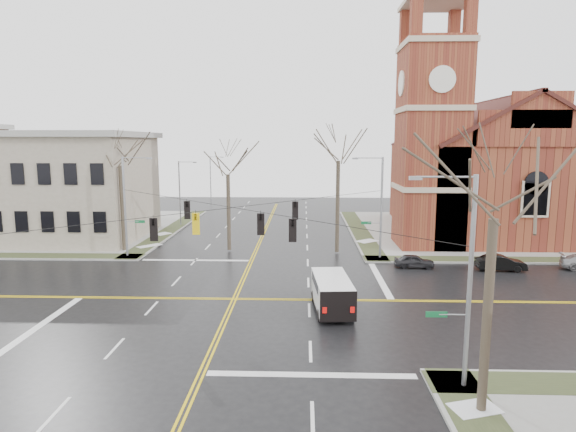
{
  "coord_description": "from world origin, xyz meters",
  "views": [
    {
      "loc": [
        4.62,
        -30.92,
        10.43
      ],
      "look_at": [
        3.4,
        6.0,
        4.73
      ],
      "focal_mm": 30.0,
      "sensor_mm": 36.0,
      "label": 1
    }
  ],
  "objects_px": {
    "tree_nw_near": "(228,169)",
    "tree_se": "(495,205)",
    "cargo_van": "(331,290)",
    "tree_nw_far": "(120,160)",
    "streetlight_north_b": "(211,178)",
    "signal_pole_ne": "(379,205)",
    "church": "(481,160)",
    "signal_pole_nw": "(127,203)",
    "streetlight_north_a": "(181,191)",
    "parked_car_a": "(414,261)",
    "tree_ne": "(338,155)",
    "signal_pole_se": "(466,276)",
    "parked_car_b": "(501,263)"
  },
  "relations": [
    {
      "from": "parked_car_a",
      "to": "tree_se",
      "type": "xyz_separation_m",
      "value": [
        -2.35,
        -22.0,
        7.6
      ]
    },
    {
      "from": "tree_nw_near",
      "to": "tree_nw_far",
      "type": "bearing_deg",
      "value": -177.83
    },
    {
      "from": "tree_nw_near",
      "to": "tree_ne",
      "type": "relative_size",
      "value": 0.85
    },
    {
      "from": "streetlight_north_a",
      "to": "tree_nw_far",
      "type": "height_order",
      "value": "tree_nw_far"
    },
    {
      "from": "streetlight_north_a",
      "to": "tree_nw_near",
      "type": "bearing_deg",
      "value": -59.58
    },
    {
      "from": "parked_car_a",
      "to": "signal_pole_se",
      "type": "bearing_deg",
      "value": 177.01
    },
    {
      "from": "tree_nw_near",
      "to": "tree_se",
      "type": "distance_m",
      "value": 30.96
    },
    {
      "from": "signal_pole_ne",
      "to": "tree_ne",
      "type": "height_order",
      "value": "tree_ne"
    },
    {
      "from": "streetlight_north_a",
      "to": "parked_car_a",
      "type": "relative_size",
      "value": 2.43
    },
    {
      "from": "signal_pole_se",
      "to": "tree_ne",
      "type": "xyz_separation_m",
      "value": [
        -3.54,
        25.17,
        4.34
      ]
    },
    {
      "from": "streetlight_north_b",
      "to": "tree_ne",
      "type": "distance_m",
      "value": 39.26
    },
    {
      "from": "streetlight_north_b",
      "to": "streetlight_north_a",
      "type": "bearing_deg",
      "value": -90.0
    },
    {
      "from": "church",
      "to": "signal_pole_ne",
      "type": "relative_size",
      "value": 3.06
    },
    {
      "from": "signal_pole_nw",
      "to": "tree_se",
      "type": "relative_size",
      "value": 0.8
    },
    {
      "from": "signal_pole_se",
      "to": "streetlight_north_a",
      "type": "height_order",
      "value": "signal_pole_se"
    },
    {
      "from": "tree_nw_far",
      "to": "cargo_van",
      "type": "bearing_deg",
      "value": -39.31
    },
    {
      "from": "streetlight_north_a",
      "to": "tree_ne",
      "type": "height_order",
      "value": "tree_ne"
    },
    {
      "from": "cargo_van",
      "to": "tree_nw_near",
      "type": "bearing_deg",
      "value": 114.67
    },
    {
      "from": "church",
      "to": "signal_pole_nw",
      "type": "height_order",
      "value": "church"
    },
    {
      "from": "signal_pole_ne",
      "to": "tree_ne",
      "type": "relative_size",
      "value": 0.7
    },
    {
      "from": "signal_pole_nw",
      "to": "signal_pole_se",
      "type": "bearing_deg",
      "value": -45.45
    },
    {
      "from": "tree_nw_far",
      "to": "parked_car_a",
      "type": "bearing_deg",
      "value": -11.07
    },
    {
      "from": "cargo_van",
      "to": "tree_nw_far",
      "type": "relative_size",
      "value": 0.47
    },
    {
      "from": "streetlight_north_b",
      "to": "tree_nw_near",
      "type": "xyz_separation_m",
      "value": [
        8.12,
        -33.83,
        3.42
      ]
    },
    {
      "from": "signal_pole_ne",
      "to": "tree_nw_far",
      "type": "distance_m",
      "value": 24.37
    },
    {
      "from": "tree_ne",
      "to": "tree_se",
      "type": "bearing_deg",
      "value": -82.08
    },
    {
      "from": "signal_pole_ne",
      "to": "parked_car_b",
      "type": "bearing_deg",
      "value": -20.78
    },
    {
      "from": "church",
      "to": "streetlight_north_a",
      "type": "distance_m",
      "value": 35.78
    },
    {
      "from": "streetlight_north_a",
      "to": "tree_nw_far",
      "type": "xyz_separation_m",
      "value": [
        -1.98,
        -14.21,
        4.3
      ]
    },
    {
      "from": "signal_pole_se",
      "to": "streetlight_north_a",
      "type": "bearing_deg",
      "value": 119.09
    },
    {
      "from": "signal_pole_ne",
      "to": "streetlight_north_b",
      "type": "relative_size",
      "value": 1.12
    },
    {
      "from": "parked_car_a",
      "to": "tree_ne",
      "type": "distance_m",
      "value": 11.8
    },
    {
      "from": "tree_nw_near",
      "to": "signal_pole_nw",
      "type": "bearing_deg",
      "value": -163.08
    },
    {
      "from": "streetlight_north_b",
      "to": "cargo_van",
      "type": "xyz_separation_m",
      "value": [
        17.04,
        -49.79,
        -3.24
      ]
    },
    {
      "from": "signal_pole_nw",
      "to": "tree_se",
      "type": "distance_m",
      "value": 33.96
    },
    {
      "from": "signal_pole_ne",
      "to": "signal_pole_nw",
      "type": "height_order",
      "value": "same"
    },
    {
      "from": "signal_pole_ne",
      "to": "parked_car_b",
      "type": "xyz_separation_m",
      "value": [
        9.45,
        -3.59,
        -4.3
      ]
    },
    {
      "from": "signal_pole_nw",
      "to": "cargo_van",
      "type": "distance_m",
      "value": 22.45
    },
    {
      "from": "streetlight_north_b",
      "to": "cargo_van",
      "type": "bearing_deg",
      "value": -71.1
    },
    {
      "from": "streetlight_north_a",
      "to": "streetlight_north_b",
      "type": "distance_m",
      "value": 20.0
    },
    {
      "from": "tree_ne",
      "to": "cargo_van",
      "type": "bearing_deg",
      "value": -95.15
    },
    {
      "from": "church",
      "to": "streetlight_north_a",
      "type": "height_order",
      "value": "church"
    },
    {
      "from": "cargo_van",
      "to": "tree_se",
      "type": "distance_m",
      "value": 14.47
    },
    {
      "from": "streetlight_north_b",
      "to": "tree_nw_far",
      "type": "height_order",
      "value": "tree_nw_far"
    },
    {
      "from": "streetlight_north_b",
      "to": "parked_car_b",
      "type": "distance_m",
      "value": 51.08
    },
    {
      "from": "streetlight_north_b",
      "to": "tree_nw_near",
      "type": "relative_size",
      "value": 0.73
    },
    {
      "from": "tree_ne",
      "to": "church",
      "type": "bearing_deg",
      "value": 33.2
    },
    {
      "from": "signal_pole_se",
      "to": "tree_se",
      "type": "distance_m",
      "value": 3.74
    },
    {
      "from": "signal_pole_ne",
      "to": "tree_nw_near",
      "type": "bearing_deg",
      "value": 169.08
    },
    {
      "from": "cargo_van",
      "to": "parked_car_a",
      "type": "height_order",
      "value": "cargo_van"
    }
  ]
}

